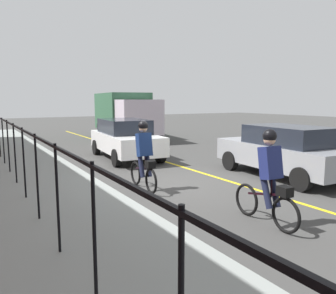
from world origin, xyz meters
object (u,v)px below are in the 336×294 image
parked_sedan_rear (125,138)px  box_truck_background (125,113)px  patrol_sedan (284,150)px  cyclist_follow (269,178)px  cyclist_lead (144,156)px

parked_sedan_rear → box_truck_background: bearing=161.6°
patrol_sedan → cyclist_follow: bearing=130.5°
cyclist_lead → parked_sedan_rear: bearing=-14.3°
cyclist_follow → parked_sedan_rear: (8.12, -0.69, -0.09)m
cyclist_follow → box_truck_background: 15.10m
cyclist_lead → parked_sedan_rear: (4.68, -1.55, -0.09)m
cyclist_follow → parked_sedan_rear: cyclist_follow is taller
parked_sedan_rear → box_truck_background: (6.54, -2.89, 0.73)m
patrol_sedan → box_truck_background: box_truck_background is taller
parked_sedan_rear → box_truck_background: 7.18m
box_truck_background → patrol_sedan: bearing=6.9°
box_truck_background → parked_sedan_rear: bearing=-16.7°
cyclist_lead → cyclist_follow: 3.55m
patrol_sedan → parked_sedan_rear: size_ratio=0.99×
cyclist_follow → patrol_sedan: bearing=-49.8°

